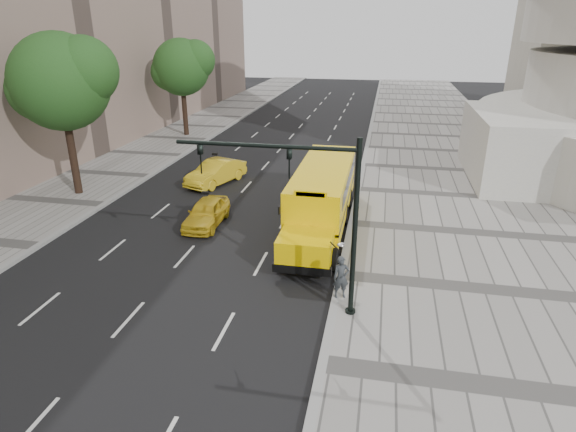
% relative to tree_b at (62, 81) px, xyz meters
% --- Properties ---
extents(ground, '(140.00, 140.00, 0.00)m').
position_rel_tree_b_xyz_m(ground, '(10.40, -1.54, -6.68)').
color(ground, black).
rests_on(ground, ground).
extents(sidewalk_museum, '(12.00, 140.00, 0.15)m').
position_rel_tree_b_xyz_m(sidewalk_museum, '(22.40, -1.54, -6.60)').
color(sidewalk_museum, gray).
rests_on(sidewalk_museum, ground).
extents(sidewalk_far, '(6.00, 140.00, 0.15)m').
position_rel_tree_b_xyz_m(sidewalk_far, '(-0.60, -1.54, -6.60)').
color(sidewalk_far, gray).
rests_on(sidewalk_far, ground).
extents(curb_museum, '(0.30, 140.00, 0.15)m').
position_rel_tree_b_xyz_m(curb_museum, '(16.40, -1.54, -6.60)').
color(curb_museum, gray).
rests_on(curb_museum, ground).
extents(curb_far, '(0.30, 140.00, 0.15)m').
position_rel_tree_b_xyz_m(curb_far, '(2.40, -1.54, -6.60)').
color(curb_far, gray).
rests_on(curb_far, ground).
extents(tree_b, '(6.05, 5.38, 9.33)m').
position_rel_tree_b_xyz_m(tree_b, '(0.00, 0.00, 0.00)').
color(tree_b, black).
rests_on(tree_b, ground).
extents(tree_c, '(5.52, 4.90, 8.55)m').
position_rel_tree_b_xyz_m(tree_c, '(-0.01, 16.71, -0.54)').
color(tree_c, black).
rests_on(tree_c, ground).
extents(school_bus, '(2.96, 11.56, 3.19)m').
position_rel_tree_b_xyz_m(school_bus, '(14.90, -1.65, -4.91)').
color(school_bus, '#FFCD00').
rests_on(school_bus, ground).
extents(taxi_near, '(1.65, 3.97, 1.34)m').
position_rel_tree_b_xyz_m(taxi_near, '(9.12, -2.90, -6.01)').
color(taxi_near, gold).
rests_on(taxi_near, ground).
extents(taxi_far, '(3.07, 4.87, 1.52)m').
position_rel_tree_b_xyz_m(taxi_far, '(7.30, 3.74, -5.92)').
color(taxi_far, gold).
rests_on(taxi_far, ground).
extents(pedestrian, '(0.69, 0.57, 1.64)m').
position_rel_tree_b_xyz_m(pedestrian, '(16.55, -8.82, -5.71)').
color(pedestrian, '#2F3437').
rests_on(pedestrian, sidewalk_museum).
extents(traffic_signal, '(6.18, 0.36, 6.40)m').
position_rel_tree_b_xyz_m(traffic_signal, '(15.59, -9.79, -2.59)').
color(traffic_signal, black).
rests_on(traffic_signal, ground).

